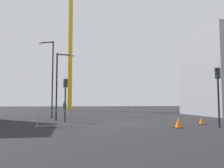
% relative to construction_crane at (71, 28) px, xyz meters
% --- Properties ---
extents(ground, '(160.00, 160.00, 0.00)m').
position_rel_construction_crane_xyz_m(ground, '(3.71, -32.15, -17.26)').
color(ground, black).
extents(construction_crane, '(13.47, 3.76, 27.64)m').
position_rel_construction_crane_xyz_m(construction_crane, '(0.00, 0.00, 0.00)').
color(construction_crane, gold).
rests_on(construction_crane, ground).
extents(streetlamp_tall, '(1.60, 0.73, 7.92)m').
position_rel_construction_crane_xyz_m(streetlamp_tall, '(-2.02, -24.91, -12.66)').
color(streetlamp_tall, '#232326').
rests_on(streetlamp_tall, ground).
extents(streetlamp_short, '(1.62, 0.50, 5.98)m').
position_rel_construction_crane_xyz_m(streetlamp_short, '(-1.04, -28.32, -13.68)').
color(streetlamp_short, '#232326').
rests_on(streetlamp_short, ground).
extents(traffic_light_median, '(0.39, 0.32, 3.52)m').
position_rel_construction_crane_xyz_m(traffic_light_median, '(-0.45, -29.99, -14.87)').
color(traffic_light_median, '#2D2D30').
rests_on(traffic_light_median, ground).
extents(traffic_light_near, '(0.39, 0.34, 3.83)m').
position_rel_construction_crane_xyz_m(traffic_light_near, '(9.32, -35.99, -14.68)').
color(traffic_light_near, '#232326').
rests_on(traffic_light_near, ground).
extents(pedestrian_walking, '(0.34, 0.34, 1.70)m').
position_rel_construction_crane_xyz_m(pedestrian_walking, '(-0.58, -25.63, -16.27)').
color(pedestrian_walking, '#D14C8C').
rests_on(pedestrian_walking, ground).
extents(safety_barrier_rear, '(1.95, 0.22, 1.08)m').
position_rel_construction_crane_xyz_m(safety_barrier_rear, '(6.79, -24.25, -16.70)').
color(safety_barrier_rear, '#9EA0A5').
rests_on(safety_barrier_rear, ground).
extents(safety_barrier_front, '(2.53, 0.20, 1.08)m').
position_rel_construction_crane_xyz_m(safety_barrier_front, '(6.77, -20.10, -16.70)').
color(safety_barrier_front, gray).
rests_on(safety_barrier_front, ground).
extents(safety_barrier_mid_span, '(2.38, 0.35, 1.08)m').
position_rel_construction_crane_xyz_m(safety_barrier_mid_span, '(-1.03, -33.99, -16.70)').
color(safety_barrier_mid_span, gray).
rests_on(safety_barrier_mid_span, ground).
extents(traffic_cone_by_barrier, '(0.49, 0.49, 0.50)m').
position_rel_construction_crane_xyz_m(traffic_cone_by_barrier, '(9.47, -33.66, -17.03)').
color(traffic_cone_by_barrier, black).
rests_on(traffic_cone_by_barrier, ground).
extents(traffic_cone_orange, '(0.63, 0.63, 0.64)m').
position_rel_construction_crane_xyz_m(traffic_cone_orange, '(6.69, -35.69, -16.97)').
color(traffic_cone_orange, black).
rests_on(traffic_cone_orange, ground).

